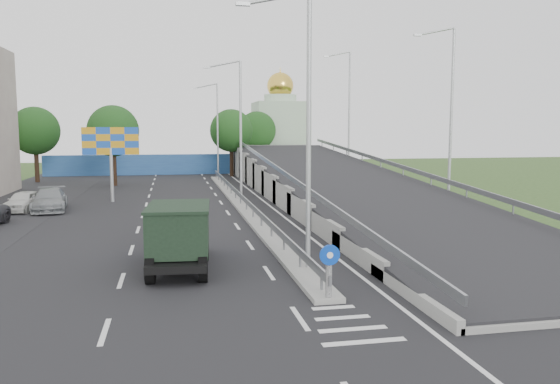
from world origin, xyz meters
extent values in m
plane|color=#2D4C1E|center=(0.00, 0.00, 0.00)|extent=(160.00, 160.00, 0.00)
cube|color=black|center=(-3.00, 20.00, 0.00)|extent=(26.00, 90.00, 0.04)
cube|color=gray|center=(0.00, 24.00, 0.10)|extent=(1.00, 44.00, 0.20)
cube|color=gray|center=(12.30, 24.00, 2.35)|extent=(0.10, 50.00, 0.32)
cube|color=gray|center=(2.80, 24.00, 2.35)|extent=(0.10, 50.00, 0.32)
cube|color=gray|center=(0.00, 24.00, 0.75)|extent=(0.08, 44.00, 0.32)
cylinder|color=gray|center=(0.00, 24.00, 0.50)|extent=(0.09, 0.09, 0.60)
cylinder|color=black|center=(0.00, 2.20, 0.80)|extent=(0.20, 0.20, 1.20)
cylinder|color=#0C3FBF|center=(0.00, 2.12, 1.55)|extent=(0.64, 0.05, 0.64)
cylinder|color=white|center=(0.00, 2.09, 1.55)|extent=(0.20, 0.03, 0.20)
cylinder|color=#B2B5B7|center=(0.30, 6.00, 5.20)|extent=(0.18, 0.18, 10.00)
cube|color=#B2B5B7|center=(-2.10, 6.00, 9.70)|extent=(0.50, 0.18, 0.12)
cylinder|color=#B2B5B7|center=(0.30, 26.00, 5.20)|extent=(0.18, 0.18, 10.00)
cylinder|color=#B2B5B7|center=(-0.90, 26.00, 9.95)|extent=(2.57, 0.12, 0.66)
cube|color=#B2B5B7|center=(-2.10, 26.00, 9.70)|extent=(0.50, 0.18, 0.12)
cylinder|color=#B2B5B7|center=(0.30, 46.00, 5.20)|extent=(0.18, 0.18, 10.00)
cylinder|color=#B2B5B7|center=(-0.90, 46.00, 9.95)|extent=(2.57, 0.12, 0.66)
cube|color=#B2B5B7|center=(-2.10, 46.00, 9.70)|extent=(0.50, 0.18, 0.12)
cube|color=#284E93|center=(-4.00, 52.00, 1.20)|extent=(30.00, 0.50, 2.40)
cube|color=#B2CCAD|center=(10.00, 60.00, 4.50)|extent=(7.00, 7.00, 9.00)
cylinder|color=#B2CCAD|center=(10.00, 60.00, 9.50)|extent=(4.40, 4.40, 1.00)
sphere|color=gold|center=(10.00, 60.00, 11.20)|extent=(3.60, 3.60, 3.60)
cone|color=gold|center=(10.00, 60.00, 13.20)|extent=(0.30, 0.30, 1.20)
cylinder|color=#B2B5B7|center=(-9.00, 28.00, 2.00)|extent=(0.24, 0.24, 4.00)
cube|color=orange|center=(-9.00, 28.00, 4.50)|extent=(4.00, 0.20, 2.00)
cylinder|color=black|center=(-10.00, 40.00, 2.00)|extent=(0.44, 0.44, 4.00)
sphere|color=#113F17|center=(-10.00, 40.00, 5.20)|extent=(4.80, 4.80, 4.80)
cylinder|color=black|center=(2.00, 48.00, 2.00)|extent=(0.44, 0.44, 4.00)
sphere|color=#113F17|center=(2.00, 48.00, 5.20)|extent=(4.80, 4.80, 4.80)
cylinder|color=black|center=(-18.00, 45.00, 2.00)|extent=(0.44, 0.44, 4.00)
sphere|color=#113F17|center=(-18.00, 45.00, 5.20)|extent=(4.80, 4.80, 4.80)
cylinder|color=black|center=(6.00, 55.00, 2.00)|extent=(0.44, 0.44, 4.00)
sphere|color=#113F17|center=(6.00, 55.00, 5.20)|extent=(4.80, 4.80, 4.80)
cylinder|color=black|center=(-5.17, 9.45, 0.50)|extent=(0.39, 1.02, 1.00)
cylinder|color=black|center=(-3.36, 9.31, 0.50)|extent=(0.39, 1.02, 1.00)
cylinder|color=black|center=(-5.23, 8.63, 0.50)|extent=(0.39, 1.02, 1.00)
cylinder|color=black|center=(-3.42, 8.49, 0.50)|extent=(0.39, 1.02, 1.00)
cylinder|color=black|center=(-5.47, 5.47, 0.50)|extent=(0.39, 1.02, 1.00)
cylinder|color=black|center=(-3.66, 5.33, 0.50)|extent=(0.39, 1.02, 1.00)
cube|color=black|center=(-4.41, 7.48, 0.63)|extent=(2.51, 5.76, 0.27)
cube|color=navy|center=(-4.24, 9.60, 1.54)|extent=(2.19, 1.61, 1.54)
cube|color=black|center=(-4.19, 10.30, 1.95)|extent=(1.72, 0.19, 0.63)
cube|color=black|center=(-4.19, 10.37, 0.59)|extent=(2.09, 0.29, 0.45)
cube|color=black|center=(-4.45, 6.94, 1.63)|extent=(2.43, 3.60, 1.63)
cube|color=black|center=(-4.45, 6.94, 2.49)|extent=(2.53, 3.70, 0.11)
imported|color=gray|center=(-12.60, 24.27, 0.74)|extent=(2.69, 5.30, 1.47)
imported|color=silver|center=(-14.22, 24.40, 0.68)|extent=(2.17, 4.17, 1.35)
camera|label=1|loc=(-4.66, -13.53, 5.36)|focal=35.00mm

